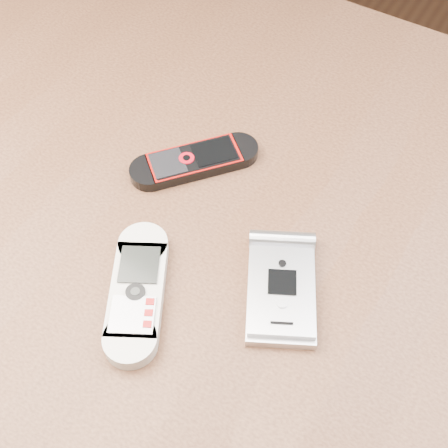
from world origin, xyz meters
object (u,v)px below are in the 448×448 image
at_px(nokia_white, 137,291).
at_px(motorola_razr, 282,290).
at_px(table, 220,283).
at_px(nokia_black_red, 195,161).

relative_size(nokia_white, motorola_razr, 1.21).
distance_m(table, motorola_razr, 0.15).
bearing_deg(motorola_razr, table, 130.47).
bearing_deg(motorola_razr, nokia_black_red, 121.42).
xyz_separation_m(table, nokia_white, (-0.02, -0.10, 0.11)).
distance_m(nokia_black_red, motorola_razr, 0.17).
xyz_separation_m(table, nokia_black_red, (-0.06, 0.06, 0.11)).
bearing_deg(motorola_razr, nokia_white, -176.02).
height_order(nokia_black_red, motorola_razr, motorola_razr).
bearing_deg(nokia_white, table, 47.92).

